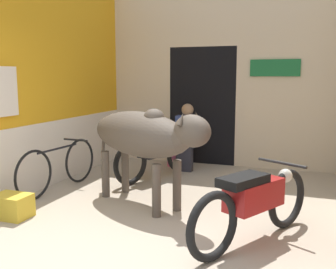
% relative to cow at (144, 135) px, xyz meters
% --- Properties ---
extents(ground_plane, '(30.00, 30.00, 0.00)m').
position_rel_cow_xyz_m(ground_plane, '(0.39, -1.52, -0.93)').
color(ground_plane, tan).
extents(wall_left_shopfront, '(0.25, 4.18, 3.54)m').
position_rel_cow_xyz_m(wall_left_shopfront, '(-1.84, 0.56, 0.78)').
color(wall_left_shopfront, orange).
rests_on(wall_left_shopfront, ground_plane).
extents(wall_back_with_doorway, '(4.30, 0.93, 3.54)m').
position_rel_cow_xyz_m(wall_back_with_doorway, '(0.25, 2.94, 0.56)').
color(wall_back_with_doorway, beige).
rests_on(wall_back_with_doorway, ground_plane).
extents(cow, '(2.07, 1.38, 1.30)m').
position_rel_cow_xyz_m(cow, '(0.00, 0.00, 0.00)').
color(cow, '#4C4238').
rests_on(cow, ground_plane).
extents(motorcycle_near, '(0.98, 1.70, 0.77)m').
position_rel_cow_xyz_m(motorcycle_near, '(1.51, -0.71, -0.49)').
color(motorcycle_near, black).
rests_on(motorcycle_near, ground_plane).
extents(motorcycle_far, '(0.85, 1.74, 0.78)m').
position_rel_cow_xyz_m(motorcycle_far, '(-0.35, 1.35, -0.49)').
color(motorcycle_far, black).
rests_on(motorcycle_far, ground_plane).
extents(bicycle, '(0.44, 1.71, 0.71)m').
position_rel_cow_xyz_m(bicycle, '(-1.46, 0.20, -0.57)').
color(bicycle, black).
rests_on(bicycle, ground_plane).
extents(shopkeeper_seated, '(0.40, 0.34, 1.19)m').
position_rel_cow_xyz_m(shopkeeper_seated, '(-0.06, 2.07, -0.30)').
color(shopkeeper_seated, '#282833').
rests_on(shopkeeper_seated, ground_plane).
extents(plastic_stool, '(0.35, 0.35, 0.41)m').
position_rel_cow_xyz_m(plastic_stool, '(-0.37, 2.25, -0.71)').
color(plastic_stool, '#DB6093').
rests_on(plastic_stool, ground_plane).
extents(crate, '(0.44, 0.32, 0.28)m').
position_rel_cow_xyz_m(crate, '(-1.31, -0.97, -0.79)').
color(crate, gold).
rests_on(crate, ground_plane).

